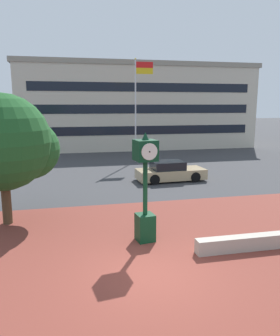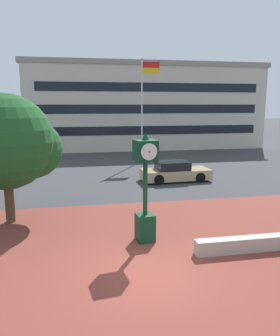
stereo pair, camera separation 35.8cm
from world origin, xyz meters
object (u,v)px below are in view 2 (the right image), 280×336
object	(u,v)px
plaza_tree	(11,144)
flagpole_primary	(144,102)
car_street_mid	(175,172)
street_clock	(145,188)
civic_building	(142,106)

from	to	relation	value
plaza_tree	flagpole_primary	bearing A→B (deg)	58.92
plaza_tree	car_street_mid	world-z (taller)	plaza_tree
street_clock	car_street_mid	distance (m)	9.94
car_street_mid	civic_building	bearing A→B (deg)	172.61
street_clock	car_street_mid	xyz separation A→B (m)	(3.80, 9.08, -1.41)
street_clock	plaza_tree	size ratio (longest dim) A/B	0.74
street_clock	civic_building	size ratio (longest dim) A/B	0.15
civic_building	plaza_tree	bearing A→B (deg)	-112.45
plaza_tree	civic_building	bearing A→B (deg)	67.55
flagpole_primary	civic_building	distance (m)	11.54
car_street_mid	plaza_tree	bearing A→B (deg)	-58.30
street_clock	car_street_mid	bearing A→B (deg)	59.02
plaza_tree	car_street_mid	xyz separation A→B (m)	(8.77, 6.00, -2.73)
plaza_tree	civic_building	distance (m)	27.10
car_street_mid	civic_building	distance (m)	19.51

